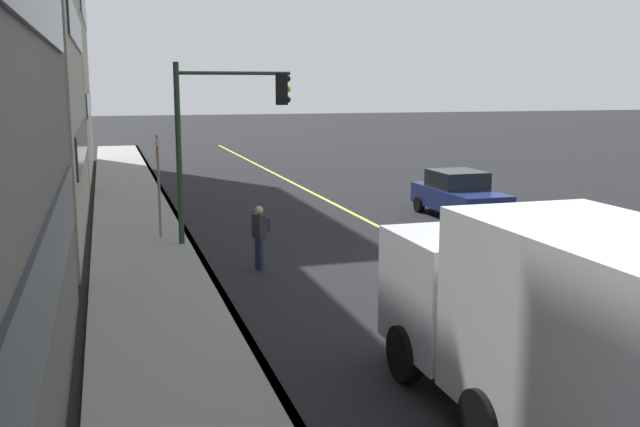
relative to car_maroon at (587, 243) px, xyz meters
name	(u,v)px	position (x,y,z in m)	size (l,w,h in m)	color
ground	(459,268)	(1.35, 2.79, -0.75)	(200.00, 200.00, 0.00)	black
sidewalk_slab	(156,289)	(1.35, 10.44, -0.68)	(80.00, 2.89, 0.15)	gray
curb_edge	(216,284)	(1.35, 9.08, -0.68)	(80.00, 0.16, 0.15)	slate
lane_stripe_center	(459,268)	(1.35, 2.79, -0.75)	(80.00, 0.16, 0.01)	#D8CC4C
car_maroon	(587,243)	(0.00, 0.00, 0.00)	(4.00, 1.93, 1.51)	#591116
car_navy	(459,195)	(7.81, -0.55, 0.06)	(4.42, 1.98, 1.66)	navy
truck_white	(586,338)	(-7.77, 5.91, 0.86)	(7.45, 2.47, 3.01)	silver
pedestrian_with_backpack	(260,232)	(2.74, 7.71, 0.20)	(0.44, 0.45, 1.64)	#262D4C
traffic_light_mast	(224,122)	(5.64, 8.11, 2.85)	(0.28, 3.34, 5.27)	#1E3823
street_sign_post	(159,180)	(6.84, 9.90, 1.11)	(0.60, 0.08, 3.19)	slate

